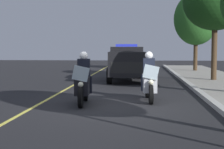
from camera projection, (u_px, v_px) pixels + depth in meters
The scene contains 8 objects.
ground_plane at pixel (109, 104), 11.31m from camera, with size 80.00×80.00×0.00m, color black.
curb_strip at pixel (214, 104), 11.03m from camera, with size 48.00×0.24×0.15m, color #B7B5AD.
lane_stripe_center at pixel (40, 103), 11.50m from camera, with size 48.00×0.12×0.01m, color #E0D14C.
police_motorcycle_lead_left at pixel (83, 83), 11.36m from camera, with size 2.14×0.60×1.72m.
police_motorcycle_lead_right at pixel (149, 81), 12.06m from camera, with size 2.14×0.60×1.72m.
police_suv at pixel (126, 62), 19.33m from camera, with size 5.00×2.30×2.05m.
tree_far_back at pixel (215, 2), 18.71m from camera, with size 3.48×3.48×5.82m.
tree_behind_suv at pixel (196, 19), 26.63m from camera, with size 3.40×3.40×5.97m.
Camera 1 is at (11.16, 1.02, 1.84)m, focal length 55.72 mm.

